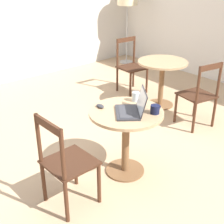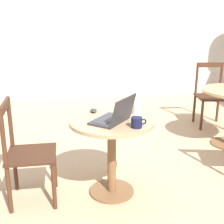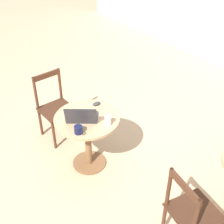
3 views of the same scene
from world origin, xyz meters
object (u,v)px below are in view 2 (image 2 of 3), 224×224
at_px(chair_mid_back, 210,95).
at_px(drinking_glass, 137,109).
at_px(laptop, 114,117).
at_px(mouse, 93,110).
at_px(chair_near_left, 26,153).
at_px(mug, 137,122).
at_px(cafe_table_near, 112,138).

relative_size(chair_mid_back, drinking_glass, 8.97).
distance_m(laptop, mouse, 0.33).
bearing_deg(drinking_glass, chair_near_left, -171.95).
height_order(mug, drinking_glass, drinking_glass).
distance_m(chair_mid_back, mouse, 2.28).
distance_m(cafe_table_near, chair_near_left, 0.74).
bearing_deg(drinking_glass, laptop, -141.61).
xyz_separation_m(chair_near_left, mouse, (0.59, 0.25, 0.28)).
bearing_deg(mug, drinking_glass, 78.43).
height_order(chair_near_left, chair_mid_back, same).
height_order(chair_mid_back, mouse, chair_mid_back).
bearing_deg(mouse, chair_mid_back, 38.22).
bearing_deg(laptop, mouse, 116.47).
bearing_deg(chair_mid_back, mug, -128.47).
xyz_separation_m(chair_near_left, chair_mid_back, (2.37, 1.65, 0.00)).
xyz_separation_m(cafe_table_near, chair_near_left, (-0.73, -0.02, -0.09)).
relative_size(chair_near_left, drinking_glass, 8.97).
distance_m(mug, drinking_glass, 0.34).
relative_size(cafe_table_near, mouse, 7.33).
height_order(mouse, drinking_glass, drinking_glass).
bearing_deg(drinking_glass, chair_mid_back, 47.29).
bearing_deg(mug, chair_mid_back, 51.53).
xyz_separation_m(chair_mid_back, laptop, (-1.63, -1.70, 0.31)).
bearing_deg(mug, laptop, 138.10).
bearing_deg(chair_mid_back, mouse, -141.78).
bearing_deg(drinking_glass, mouse, 163.23).
bearing_deg(chair_near_left, mouse, 23.03).
bearing_deg(laptop, mug, -41.90).
relative_size(cafe_table_near, mug, 5.90).
relative_size(mouse, drinking_glass, 1.00).
xyz_separation_m(laptop, mouse, (-0.15, 0.30, -0.03)).
bearing_deg(chair_near_left, chair_mid_back, 34.87).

